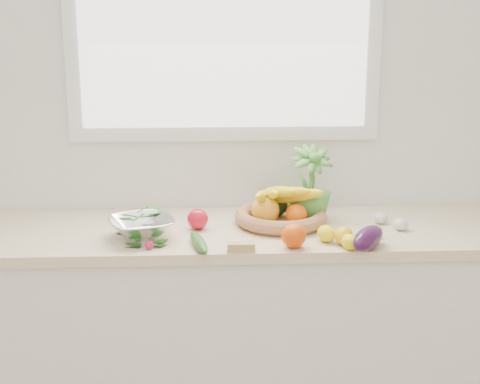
{
  "coord_description": "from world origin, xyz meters",
  "views": [
    {
      "loc": [
        -0.07,
        -0.57,
        1.7
      ],
      "look_at": [
        0.05,
        1.93,
        1.05
      ],
      "focal_mm": 50.0,
      "sensor_mm": 36.0,
      "label": 1
    }
  ],
  "objects_px": {
    "potted_herb": "(310,185)",
    "fruit_basket": "(280,211)",
    "eggplant": "(368,238)",
    "apple": "(198,219)",
    "colander_with_spinach": "(142,222)",
    "cucumber": "(199,242)"
  },
  "relations": [
    {
      "from": "potted_herb",
      "to": "fruit_basket",
      "type": "bearing_deg",
      "value": -159.16
    },
    {
      "from": "apple",
      "to": "colander_with_spinach",
      "type": "xyz_separation_m",
      "value": [
        -0.21,
        -0.1,
        0.02
      ]
    },
    {
      "from": "fruit_basket",
      "to": "colander_with_spinach",
      "type": "bearing_deg",
      "value": -164.01
    },
    {
      "from": "eggplant",
      "to": "fruit_basket",
      "type": "bearing_deg",
      "value": 131.88
    },
    {
      "from": "fruit_basket",
      "to": "apple",
      "type": "bearing_deg",
      "value": -171.46
    },
    {
      "from": "colander_with_spinach",
      "to": "apple",
      "type": "bearing_deg",
      "value": 26.66
    },
    {
      "from": "cucumber",
      "to": "fruit_basket",
      "type": "height_order",
      "value": "fruit_basket"
    },
    {
      "from": "apple",
      "to": "colander_with_spinach",
      "type": "bearing_deg",
      "value": -153.34
    },
    {
      "from": "apple",
      "to": "fruit_basket",
      "type": "xyz_separation_m",
      "value": [
        0.33,
        0.05,
        0.01
      ]
    },
    {
      "from": "apple",
      "to": "eggplant",
      "type": "height_order",
      "value": "same"
    },
    {
      "from": "apple",
      "to": "cucumber",
      "type": "xyz_separation_m",
      "value": [
        0.01,
        -0.22,
        -0.02
      ]
    },
    {
      "from": "eggplant",
      "to": "potted_herb",
      "type": "height_order",
      "value": "potted_herb"
    },
    {
      "from": "eggplant",
      "to": "potted_herb",
      "type": "distance_m",
      "value": 0.41
    },
    {
      "from": "potted_herb",
      "to": "colander_with_spinach",
      "type": "distance_m",
      "value": 0.7
    },
    {
      "from": "fruit_basket",
      "to": "cucumber",
      "type": "bearing_deg",
      "value": -139.79
    },
    {
      "from": "apple",
      "to": "eggplant",
      "type": "relative_size",
      "value": 0.4
    },
    {
      "from": "apple",
      "to": "eggplant",
      "type": "xyz_separation_m",
      "value": [
        0.61,
        -0.27,
        0.0
      ]
    },
    {
      "from": "apple",
      "to": "colander_with_spinach",
      "type": "height_order",
      "value": "colander_with_spinach"
    },
    {
      "from": "eggplant",
      "to": "colander_with_spinach",
      "type": "bearing_deg",
      "value": 168.86
    },
    {
      "from": "eggplant",
      "to": "potted_herb",
      "type": "relative_size",
      "value": 0.65
    },
    {
      "from": "cucumber",
      "to": "colander_with_spinach",
      "type": "bearing_deg",
      "value": 150.88
    },
    {
      "from": "apple",
      "to": "fruit_basket",
      "type": "relative_size",
      "value": 0.17
    }
  ]
}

